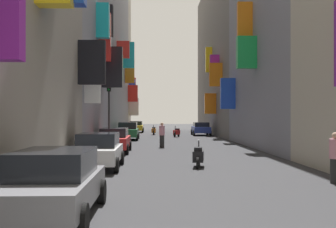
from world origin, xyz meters
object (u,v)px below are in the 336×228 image
at_px(parked_car_blue, 201,128).
at_px(scooter_black, 198,156).
at_px(pedestrian_crossing, 335,158).
at_px(parked_car_grey, 53,182).
at_px(scooter_red, 177,132).
at_px(traffic_light_near_corner, 109,102).
at_px(parked_car_white, 98,150).
at_px(parked_car_yellow, 136,126).
at_px(parked_car_red, 114,140).
at_px(scooter_orange, 154,131).
at_px(parked_car_green, 128,131).
at_px(pedestrian_near_right, 162,135).

height_order(parked_car_blue, scooter_black, parked_car_blue).
relative_size(scooter_black, pedestrian_crossing, 1.15).
height_order(parked_car_grey, scooter_red, parked_car_grey).
height_order(pedestrian_crossing, traffic_light_near_corner, traffic_light_near_corner).
height_order(parked_car_white, traffic_light_near_corner, traffic_light_near_corner).
relative_size(parked_car_blue, pedestrian_crossing, 2.44).
bearing_deg(parked_car_blue, scooter_black, -96.69).
bearing_deg(parked_car_white, scooter_black, 3.78).
bearing_deg(parked_car_yellow, scooter_red, -67.67).
height_order(parked_car_blue, traffic_light_near_corner, traffic_light_near_corner).
relative_size(parked_car_grey, traffic_light_near_corner, 0.93).
distance_m(parked_car_red, scooter_orange, 21.88).
distance_m(parked_car_yellow, parked_car_blue, 10.74).
relative_size(parked_car_white, scooter_black, 2.13).
height_order(parked_car_yellow, parked_car_green, parked_car_green).
bearing_deg(pedestrian_near_right, parked_car_blue, 74.74).
distance_m(parked_car_white, scooter_orange, 29.21).
distance_m(scooter_red, pedestrian_near_right, 13.58).
height_order(parked_car_green, parked_car_blue, parked_car_green).
height_order(scooter_black, pedestrian_near_right, pedestrian_near_right).
xyz_separation_m(parked_car_red, parked_car_grey, (0.16, -15.59, 0.00)).
xyz_separation_m(scooter_red, pedestrian_near_right, (-1.74, -13.47, 0.39)).
bearing_deg(scooter_orange, scooter_red, -63.64).
relative_size(parked_car_blue, traffic_light_near_corner, 0.89).
bearing_deg(traffic_light_near_corner, scooter_red, 69.22).
height_order(parked_car_red, parked_car_white, parked_car_white).
distance_m(parked_car_yellow, scooter_black, 35.47).
bearing_deg(parked_car_white, pedestrian_near_right, 75.42).
bearing_deg(scooter_orange, pedestrian_near_right, -88.22).
xyz_separation_m(parked_car_green, scooter_orange, (2.30, 9.28, -0.34)).
height_order(parked_car_red, parked_car_blue, parked_car_red).
distance_m(parked_car_green, scooter_orange, 9.57).
distance_m(parked_car_yellow, pedestrian_near_right, 24.67).
xyz_separation_m(parked_car_blue, traffic_light_near_corner, (-8.10, -17.15, 2.31)).
height_order(parked_car_white, parked_car_blue, parked_car_white).
relative_size(parked_car_grey, scooter_black, 2.20).
bearing_deg(parked_car_blue, scooter_orange, 164.21).
distance_m(parked_car_red, parked_car_blue, 21.63).
height_order(parked_car_green, traffic_light_near_corner, traffic_light_near_corner).
xyz_separation_m(parked_car_grey, scooter_black, (4.07, 8.51, -0.29)).
relative_size(parked_car_red, scooter_black, 2.26).
height_order(parked_car_red, pedestrian_crossing, pedestrian_crossing).
distance_m(parked_car_grey, pedestrian_near_right, 19.42).
xyz_separation_m(parked_car_yellow, parked_car_blue, (7.34, -7.84, 0.00)).
distance_m(parked_car_red, scooter_red, 17.72).
relative_size(parked_car_red, traffic_light_near_corner, 0.95).
height_order(scooter_red, pedestrian_near_right, pedestrian_near_right).
distance_m(scooter_black, pedestrian_crossing, 5.92).
relative_size(parked_car_red, parked_car_blue, 1.07).
height_order(pedestrian_near_right, traffic_light_near_corner, traffic_light_near_corner).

